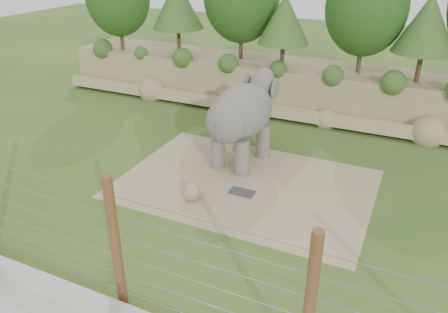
% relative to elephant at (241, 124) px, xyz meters
% --- Properties ---
extents(ground, '(90.00, 90.00, 0.00)m').
position_rel_elephant_xyz_m(ground, '(0.45, -4.75, -1.85)').
color(ground, '#315D1D').
rests_on(ground, ground).
extents(back_embankment, '(30.00, 5.52, 8.77)m').
position_rel_elephant_xyz_m(back_embankment, '(1.04, 7.93, 2.11)').
color(back_embankment, '#9A8D63').
rests_on(back_embankment, ground).
extents(dirt_patch, '(10.00, 7.00, 0.02)m').
position_rel_elephant_xyz_m(dirt_patch, '(0.95, -1.75, -1.84)').
color(dirt_patch, tan).
rests_on(dirt_patch, ground).
extents(drain_grate, '(1.00, 0.60, 0.03)m').
position_rel_elephant_xyz_m(drain_grate, '(1.10, -2.47, -1.82)').
color(drain_grate, '#262628').
rests_on(drain_grate, dirt_patch).
extents(elephant, '(2.47, 4.77, 3.71)m').
position_rel_elephant_xyz_m(elephant, '(0.00, 0.00, 0.00)').
color(elephant, '#5F5C56').
rests_on(elephant, ground).
extents(stone_ball, '(0.67, 0.67, 0.67)m').
position_rel_elephant_xyz_m(stone_ball, '(-0.45, -3.75, -1.50)').
color(stone_ball, gray).
rests_on(stone_ball, dirt_patch).
extents(retaining_wall, '(26.00, 0.35, 0.50)m').
position_rel_elephant_xyz_m(retaining_wall, '(0.45, -9.75, -1.60)').
color(retaining_wall, beige).
rests_on(retaining_wall, ground).
extents(barrier_fence, '(20.26, 0.26, 4.00)m').
position_rel_elephant_xyz_m(barrier_fence, '(0.45, -9.25, 0.15)').
color(barrier_fence, '#502C14').
rests_on(barrier_fence, ground).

